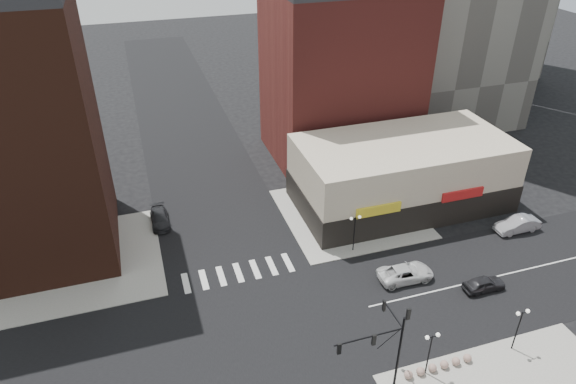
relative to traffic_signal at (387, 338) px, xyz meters
name	(u,v)px	position (x,y,z in m)	size (l,w,h in m)	color
ground	(261,332)	(-7.24, 7.83, -4.96)	(240.00, 240.00, 0.00)	black
road_ew	(261,332)	(-7.24, 7.83, -4.95)	(200.00, 14.00, 0.02)	black
road_ns	(261,332)	(-7.24, 7.83, -4.95)	(14.00, 200.00, 0.02)	black
sidewalk_nw	(84,262)	(-21.74, 22.33, -4.90)	(15.00, 15.00, 0.12)	gray
sidewalk_ne	(350,213)	(7.26, 22.33, -4.90)	(15.00, 15.00, 0.12)	gray
building_nw	(5,139)	(-26.24, 26.33, 7.54)	(16.00, 15.00, 25.00)	#3A1C12
building_ne_midrise	(340,77)	(11.76, 37.33, 6.04)	(18.00, 15.00, 22.00)	maroon
building_ne_row	(401,178)	(13.76, 22.83, -1.66)	(24.20, 12.20, 8.00)	#C0B599
traffic_signal	(387,338)	(0.00, 0.00, 0.00)	(5.59, 3.09, 7.77)	black
street_lamp_se_a	(431,344)	(3.76, -0.17, -1.67)	(1.22, 0.32, 4.16)	black
street_lamp_se_b	(521,320)	(11.76, -0.17, -1.67)	(1.22, 0.32, 4.16)	black
street_lamp_ne	(355,225)	(4.76, 15.83, -1.67)	(1.22, 0.32, 4.16)	black
bollard_row	(438,366)	(4.89, -0.17, -4.51)	(5.91, 0.66, 0.66)	#9F796E
white_suv	(406,273)	(7.72, 10.23, -4.21)	(2.50, 5.42, 1.51)	silver
dark_sedan_east	(484,284)	(13.97, 6.68, -4.28)	(1.62, 4.03, 1.37)	black
silver_sedan	(517,224)	(23.24, 13.66, -4.14)	(1.74, 4.99, 1.64)	#9C9BA1
dark_sedan_north	(160,218)	(-13.74, 26.98, -4.27)	(1.93, 4.74, 1.38)	black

